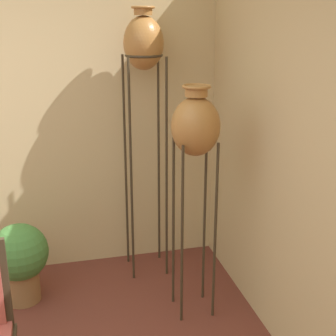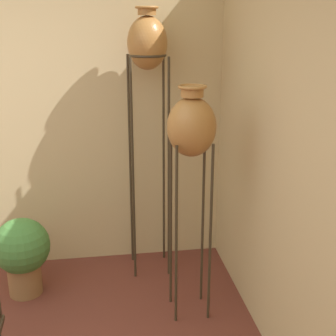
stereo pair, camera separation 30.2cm
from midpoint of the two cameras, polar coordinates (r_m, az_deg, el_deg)
vase_stand_tall at (r=3.72m, az=-0.14°, el=14.07°), size 0.31×0.31×2.22m
vase_stand_medium at (r=3.17m, az=5.63°, el=4.57°), size 0.34×0.34×1.72m
potted_plant at (r=3.88m, az=-15.23°, el=-9.88°), size 0.44×0.44×0.64m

